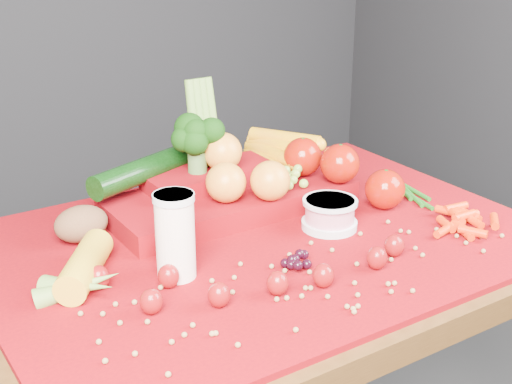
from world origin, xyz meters
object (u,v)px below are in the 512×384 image
milk_glass (175,233)px  yogurt_bowl (330,213)px  produce_mound (244,179)px  table (261,285)px

milk_glass → yogurt_bowl: bearing=2.3°
milk_glass → yogurt_bowl: (0.35, 0.01, -0.05)m
yogurt_bowl → produce_mound: produce_mound is taller
milk_glass → produce_mound: 0.33m
milk_glass → produce_mound: (0.26, 0.20, -0.02)m
table → yogurt_bowl: size_ratio=9.85×
yogurt_bowl → table: bearing=164.9°
milk_glass → yogurt_bowl: size_ratio=1.38×
table → yogurt_bowl: yogurt_bowl is taller
table → yogurt_bowl: bearing=-15.1°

